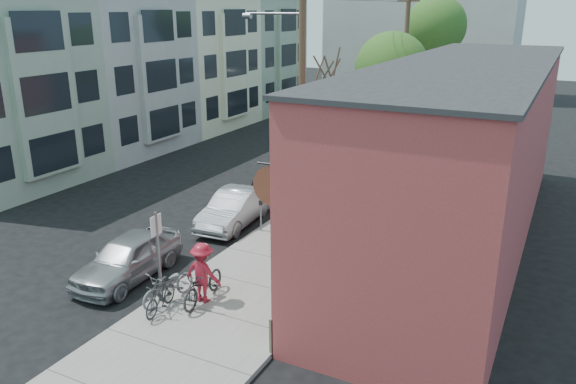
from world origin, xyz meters
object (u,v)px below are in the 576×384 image
at_px(patron_grey, 286,281).
at_px(car_2, 293,173).
at_px(parking_meter_near, 261,210).
at_px(sign_post, 158,249).
at_px(car_3, 338,150).
at_px(parked_bike_b, 169,286).
at_px(bus, 363,94).
at_px(utility_pole_near, 300,85).
at_px(car_0, 128,257).
at_px(tree_leafy_far, 436,26).
at_px(tree_leafy_mid, 392,69).
at_px(parking_meter_far, 326,170).
at_px(cyclist, 203,273).
at_px(car_4, 369,130).
at_px(patron_green, 316,262).
at_px(tree_bare, 322,145).
at_px(patio_chair_b, 287,309).
at_px(parked_bike_a, 160,296).
at_px(patio_chair_a, 289,303).
at_px(car_1, 235,208).

height_order(patron_grey, car_2, patron_grey).
height_order(parking_meter_near, patron_grey, patron_grey).
xyz_separation_m(sign_post, car_3, (-1.55, 17.49, -1.15)).
xyz_separation_m(parked_bike_b, bus, (-5.37, 31.71, 1.04)).
height_order(parking_meter_near, utility_pole_near, utility_pole_near).
distance_m(parking_meter_near, car_0, 5.53).
bearing_deg(utility_pole_near, tree_leafy_far, 88.91).
relative_size(parking_meter_near, bus, 0.10).
bearing_deg(sign_post, tree_leafy_mid, 88.74).
distance_m(sign_post, parked_bike_b, 1.20).
xyz_separation_m(parking_meter_far, cyclist, (1.20, -11.81, 0.08)).
height_order(car_3, car_4, car_4).
bearing_deg(tree_leafy_mid, car_2, -103.04).
bearing_deg(parking_meter_near, bus, 101.12).
height_order(parked_bike_b, bus, bus).
xyz_separation_m(sign_post, patron_green, (3.63, 2.99, -0.92)).
distance_m(sign_post, parking_meter_near, 6.15).
height_order(tree_bare, car_3, tree_bare).
xyz_separation_m(parking_meter_near, car_0, (-2.00, -5.15, -0.26)).
distance_m(tree_bare, patio_chair_b, 10.80).
xyz_separation_m(utility_pole_near, car_3, (-1.59, 8.24, -4.72)).
bearing_deg(patron_green, patron_grey, 16.90).
distance_m(patron_grey, patron_green, 1.85).
distance_m(tree_leafy_mid, tree_leafy_far, 10.55).
distance_m(utility_pole_near, tree_bare, 3.14).
height_order(patio_chair_b, car_4, car_4).
distance_m(sign_post, tree_leafy_mid, 20.72).
bearing_deg(car_4, utility_pole_near, -82.63).
relative_size(patio_chair_b, car_2, 0.16).
xyz_separation_m(parking_meter_far, parked_bike_a, (0.46, -12.86, -0.36)).
bearing_deg(patio_chair_a, patron_green, 106.55).
distance_m(parking_meter_far, tree_leafy_mid, 9.04).
distance_m(tree_leafy_mid, car_3, 5.61).
height_order(patio_chair_b, cyclist, cyclist).
bearing_deg(cyclist, tree_leafy_far, -87.17).
relative_size(sign_post, cyclist, 1.53).
distance_m(patio_chair_b, patron_green, 2.43).
xyz_separation_m(patron_green, car_4, (-5.18, 19.89, -0.11)).
relative_size(patio_chair_b, parked_bike_a, 0.56).
distance_m(utility_pole_near, bus, 23.43).
bearing_deg(patio_chair_b, patron_green, 85.03).
bearing_deg(parking_meter_near, tree_leafy_far, 88.73).
height_order(car_1, car_3, car_1).
bearing_deg(patron_green, sign_post, -30.53).
xyz_separation_m(parking_meter_near, parked_bike_a, (0.46, -6.56, -0.36)).
height_order(tree_leafy_far, car_4, tree_leafy_far).
height_order(car_2, car_3, car_2).
xyz_separation_m(tree_leafy_far, patio_chair_a, (3.30, -29.92, -6.47)).
bearing_deg(patron_grey, car_1, -136.25).
bearing_deg(patron_green, parking_meter_near, -109.84).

